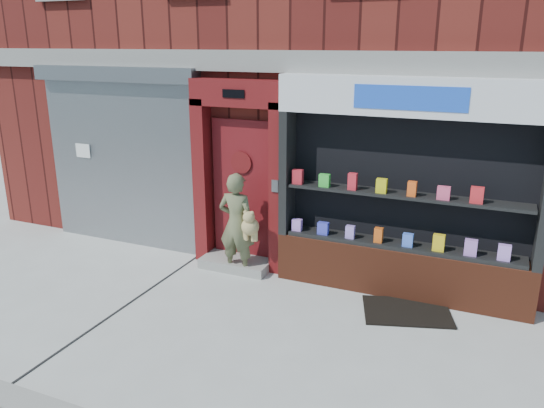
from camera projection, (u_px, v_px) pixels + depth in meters
The scene contains 7 objects.
ground at pixel (229, 328), 6.59m from camera, with size 80.00×80.00×0.00m, color #9E9E99.
building at pixel (363, 11), 10.68m from camera, with size 12.00×8.16×8.00m.
shutter_bay at pixel (122, 147), 8.91m from camera, with size 3.10×0.30×3.04m.
red_door_bay at pixel (240, 176), 8.08m from camera, with size 1.52×0.58×2.90m.
pharmacy_bay at pixel (404, 200), 7.12m from camera, with size 3.50×0.41×3.00m.
woman at pixel (238, 224), 7.95m from camera, with size 0.68×0.39×1.58m.
doormat at pixel (407, 311), 6.97m from camera, with size 1.11×0.78×0.03m, color black.
Camera 1 is at (2.81, -5.16, 3.41)m, focal length 35.00 mm.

